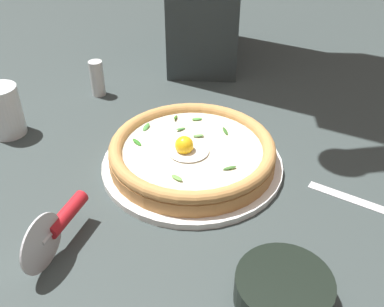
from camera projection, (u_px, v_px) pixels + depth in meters
The scene contains 7 objects.
ground_plane at pixel (189, 172), 0.84m from camera, with size 2.40×2.40×0.03m, color #333D3C.
pizza_plate at pixel (192, 165), 0.83m from camera, with size 0.33×0.33×0.01m, color white.
pizza at pixel (192, 153), 0.81m from camera, with size 0.30×0.30×0.06m.
side_bowl at pixel (283, 290), 0.58m from camera, with size 0.13×0.13×0.04m, color black.
pizza_cutter at pixel (58, 224), 0.65m from camera, with size 0.04×0.15×0.09m.
drinking_glass at pixel (5, 114), 0.90m from camera, with size 0.07×0.07×0.10m.
pepper_shaker at pixel (97, 78), 1.04m from camera, with size 0.03×0.03×0.08m, color silver.
Camera 1 is at (-0.10, 0.65, 0.50)m, focal length 41.79 mm.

